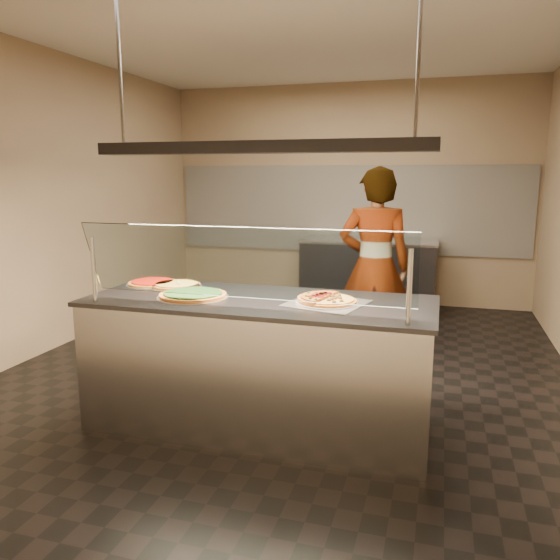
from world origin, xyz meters
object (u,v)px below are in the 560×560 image
(half_pizza_sausage, at_px, (341,300))
(heat_lamp_housing, at_px, (258,147))
(pizza_spatula, at_px, (184,284))
(prep_table, at_px, (368,274))
(pizza_cheese, at_px, (177,285))
(pizza_spinach, at_px, (193,295))
(sneeze_guard, at_px, (241,264))
(serving_counter, at_px, (260,363))
(perforated_tray, at_px, (327,303))
(worker, at_px, (375,267))
(pizza_tomato, at_px, (153,282))
(half_pizza_pepperoni, at_px, (313,298))

(half_pizza_sausage, distance_m, heat_lamp_housing, 1.14)
(pizza_spatula, height_order, prep_table, pizza_spatula)
(pizza_cheese, distance_m, prep_table, 3.67)
(pizza_cheese, xyz_separation_m, heat_lamp_housing, (0.74, -0.21, 1.01))
(pizza_spinach, bearing_deg, sneeze_guard, -29.73)
(serving_counter, height_order, perforated_tray, perforated_tray)
(prep_table, distance_m, worker, 2.16)
(serving_counter, bearing_deg, heat_lamp_housing, 0.00)
(pizza_cheese, xyz_separation_m, pizza_tomato, (-0.23, 0.04, 0.00))
(sneeze_guard, height_order, worker, worker)
(pizza_cheese, height_order, heat_lamp_housing, heat_lamp_housing)
(pizza_cheese, bearing_deg, sneeze_guard, -36.99)
(pizza_tomato, bearing_deg, half_pizza_sausage, -9.32)
(perforated_tray, xyz_separation_m, pizza_tomato, (-1.44, 0.25, 0.01))
(sneeze_guard, xyz_separation_m, pizza_cheese, (-0.74, 0.55, -0.28))
(half_pizza_pepperoni, height_order, pizza_spinach, half_pizza_pepperoni)
(pizza_cheese, relative_size, pizza_spatula, 1.50)
(sneeze_guard, relative_size, perforated_tray, 3.75)
(perforated_tray, height_order, half_pizza_pepperoni, half_pizza_pepperoni)
(sneeze_guard, bearing_deg, worker, 72.98)
(serving_counter, bearing_deg, half_pizza_sausage, -0.59)
(half_pizza_pepperoni, xyz_separation_m, half_pizza_sausage, (0.19, -0.00, -0.01))
(pizza_cheese, bearing_deg, half_pizza_pepperoni, -10.86)
(serving_counter, xyz_separation_m, perforated_tray, (0.48, -0.01, 0.47))
(pizza_tomato, bearing_deg, serving_counter, -14.33)
(sneeze_guard, relative_size, heat_lamp_housing, 0.94)
(half_pizza_pepperoni, xyz_separation_m, worker, (0.22, 1.62, -0.04))
(pizza_spinach, xyz_separation_m, heat_lamp_housing, (0.46, 0.08, 1.00))
(worker, bearing_deg, pizza_tomato, 35.78)
(serving_counter, xyz_separation_m, pizza_spinach, (-0.46, -0.08, 0.48))
(sneeze_guard, xyz_separation_m, pizza_spinach, (-0.46, 0.26, -0.28))
(pizza_tomato, height_order, pizza_spatula, pizza_spatula)
(perforated_tray, relative_size, half_pizza_sausage, 1.35)
(pizza_spinach, bearing_deg, pizza_tomato, 146.92)
(perforated_tray, bearing_deg, prep_table, 93.03)
(half_pizza_sausage, xyz_separation_m, pizza_tomato, (-1.53, 0.25, -0.01))
(pizza_spatula, bearing_deg, serving_counter, -16.98)
(pizza_tomato, height_order, worker, worker)
(perforated_tray, xyz_separation_m, prep_table, (-0.20, 3.71, -0.47))
(half_pizza_sausage, height_order, prep_table, half_pizza_sausage)
(prep_table, bearing_deg, pizza_spatula, -105.22)
(pizza_spinach, bearing_deg, perforated_tray, 4.61)
(perforated_tray, distance_m, pizza_spatula, 1.17)
(pizza_spinach, bearing_deg, pizza_spatula, 126.61)
(pizza_tomato, bearing_deg, prep_table, 70.28)
(half_pizza_sausage, xyz_separation_m, worker, (0.03, 1.62, -0.03))
(serving_counter, distance_m, half_pizza_pepperoni, 0.63)
(serving_counter, relative_size, heat_lamp_housing, 1.04)
(half_pizza_pepperoni, distance_m, pizza_tomato, 1.37)
(half_pizza_pepperoni, relative_size, heat_lamp_housing, 0.19)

